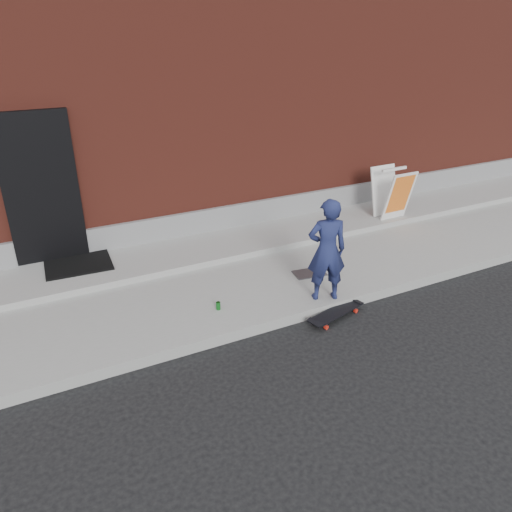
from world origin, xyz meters
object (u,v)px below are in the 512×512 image
child (327,250)px  pizza_sign (392,193)px  soda_can (218,306)px  skateboard (336,313)px

child → pizza_sign: (2.74, 1.85, -0.15)m
pizza_sign → soda_can: (-4.18, -1.48, -0.52)m
child → skateboard: 0.85m
skateboard → pizza_sign: (2.75, 2.17, 0.64)m
skateboard → soda_can: soda_can is taller
child → pizza_sign: 3.31m
child → pizza_sign: bearing=-126.4°
child → skateboard: (-0.01, -0.32, -0.79)m
child → skateboard: size_ratio=1.58×
pizza_sign → skateboard: bearing=-141.7°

